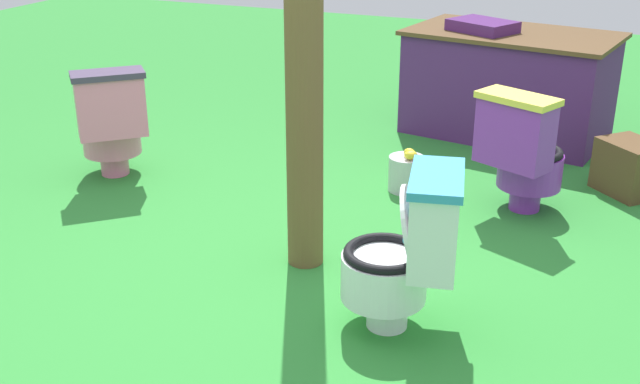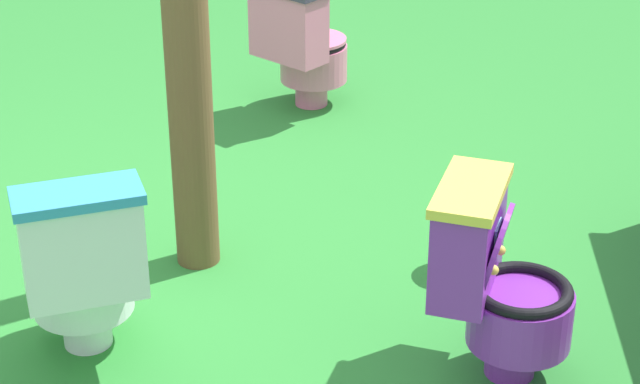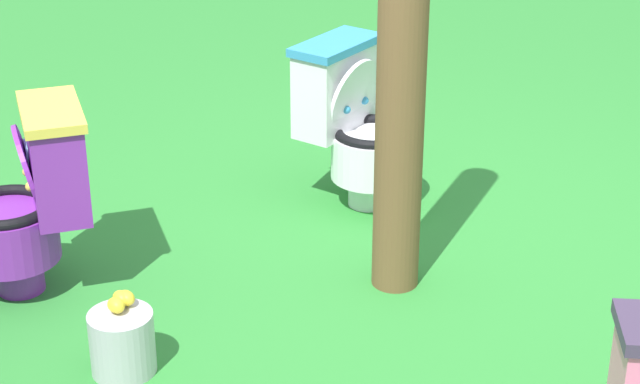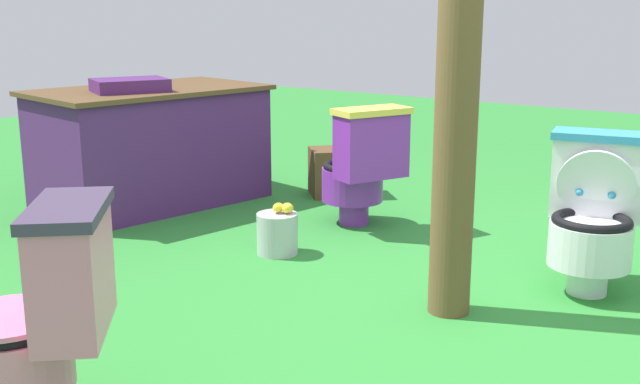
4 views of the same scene
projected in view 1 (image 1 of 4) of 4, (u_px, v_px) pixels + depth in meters
ground at (292, 268)px, 3.91m from camera, size 14.00×14.00×0.00m
toilet_pink at (111, 123)px, 4.91m from camera, size 0.63×0.63×0.73m
toilet_purple at (523, 152)px, 4.40m from camera, size 0.57×0.61×0.73m
toilet_white at (407, 251)px, 3.26m from camera, size 0.57×0.50×0.73m
vendor_table at (508, 83)px, 5.73m from camera, size 1.59×1.10×0.85m
wooden_post at (304, 98)px, 3.65m from camera, size 0.18×0.18×1.72m
small_crate at (630, 168)px, 4.76m from camera, size 0.46×0.46×0.33m
lemon_bucket at (406, 173)px, 4.81m from camera, size 0.22×0.22×0.28m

